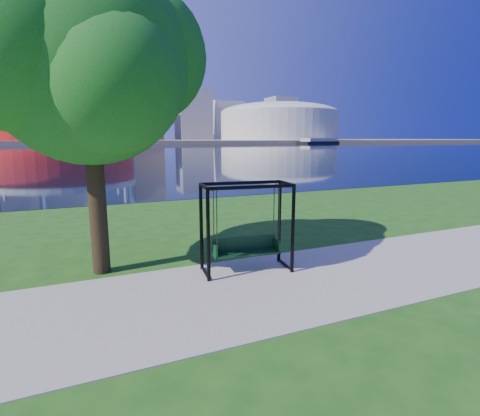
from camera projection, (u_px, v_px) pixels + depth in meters
ground at (243, 282)px, 8.72m from camera, size 900.00×900.00×0.00m
path at (252, 289)px, 8.27m from camera, size 120.00×4.00×0.03m
river at (87, 151)px, 100.39m from camera, size 900.00×180.00×0.02m
far_bank at (77, 141)px, 283.54m from camera, size 900.00×228.00×2.00m
stadium at (58, 119)px, 213.32m from camera, size 83.00×83.00×32.00m
arena at (279, 121)px, 270.75m from camera, size 84.00×84.00×26.56m
skyline at (67, 95)px, 287.46m from camera, size 392.00×66.00×96.50m
swing at (246, 229)px, 9.24m from camera, size 2.29×1.22×2.24m
park_tree at (84, 58)px, 8.48m from camera, size 5.90×5.33×7.33m
barge at (318, 141)px, 229.98m from camera, size 34.05×19.04×3.30m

